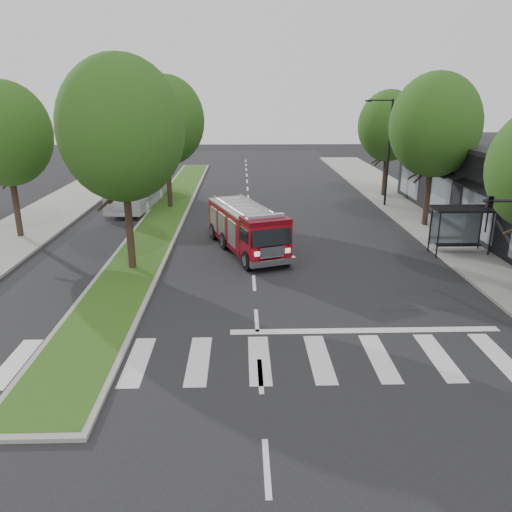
{
  "coord_description": "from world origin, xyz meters",
  "views": [
    {
      "loc": [
        -0.53,
        -17.58,
        8.38
      ],
      "look_at": [
        0.05,
        2.53,
        1.8
      ],
      "focal_mm": 35.0,
      "sensor_mm": 36.0,
      "label": 1
    }
  ],
  "objects": [
    {
      "name": "ground",
      "position": [
        0.0,
        0.0,
        0.0
      ],
      "size": [
        140.0,
        140.0,
        0.0
      ],
      "primitive_type": "plane",
      "color": "black",
      "rests_on": "ground"
    },
    {
      "name": "sidewalk_right",
      "position": [
        12.5,
        10.0,
        0.07
      ],
      "size": [
        5.0,
        80.0,
        0.15
      ],
      "primitive_type": "cube",
      "color": "gray",
      "rests_on": "ground"
    },
    {
      "name": "median",
      "position": [
        -6.0,
        18.0,
        0.08
      ],
      "size": [
        3.0,
        50.0,
        0.15
      ],
      "color": "gray",
      "rests_on": "ground"
    },
    {
      "name": "bus_shelter",
      "position": [
        11.2,
        8.15,
        2.04
      ],
      "size": [
        3.2,
        1.6,
        2.61
      ],
      "color": "black",
      "rests_on": "ground"
    },
    {
      "name": "tree_right_mid",
      "position": [
        11.5,
        14.0,
        6.49
      ],
      "size": [
        5.6,
        5.6,
        9.72
      ],
      "color": "black",
      "rests_on": "ground"
    },
    {
      "name": "tree_right_far",
      "position": [
        11.5,
        24.0,
        5.84
      ],
      "size": [
        5.0,
        5.0,
        8.73
      ],
      "color": "black",
      "rests_on": "ground"
    },
    {
      "name": "tree_median_near",
      "position": [
        -6.0,
        6.0,
        6.81
      ],
      "size": [
        5.8,
        5.8,
        10.16
      ],
      "color": "black",
      "rests_on": "ground"
    },
    {
      "name": "tree_median_far",
      "position": [
        -6.0,
        20.0,
        6.49
      ],
      "size": [
        5.6,
        5.6,
        9.72
      ],
      "color": "black",
      "rests_on": "ground"
    },
    {
      "name": "tree_left_mid",
      "position": [
        -14.0,
        12.0,
        6.16
      ],
      "size": [
        5.2,
        5.2,
        9.16
      ],
      "color": "black",
      "rests_on": "ground"
    },
    {
      "name": "streetlight_right_far",
      "position": [
        10.35,
        20.0,
        4.48
      ],
      "size": [
        2.11,
        0.2,
        8.0
      ],
      "color": "black",
      "rests_on": "ground"
    },
    {
      "name": "fire_engine",
      "position": [
        -0.28,
        8.95,
        1.29
      ],
      "size": [
        4.71,
        8.07,
        2.69
      ],
      "rotation": [
        0.0,
        0.0,
        0.34
      ],
      "color": "#52040B",
      "rests_on": "ground"
    },
    {
      "name": "city_bus",
      "position": [
        -8.5,
        21.19,
        1.48
      ],
      "size": [
        3.05,
        10.78,
        2.97
      ],
      "primitive_type": "imported",
      "rotation": [
        0.0,
        0.0,
        -0.05
      ],
      "color": "silver",
      "rests_on": "ground"
    }
  ]
}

